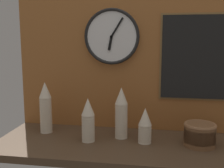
{
  "coord_description": "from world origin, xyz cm",
  "views": [
    {
      "loc": [
        9.99,
        -148.43,
        57.53
      ],
      "look_at": [
        -15.66,
        4.0,
        32.08
      ],
      "focal_mm": 45.0,
      "sensor_mm": 36.0,
      "label": 1
    }
  ],
  "objects": [
    {
      "name": "bowl_stack_right",
      "position": [
        32.58,
        1.64,
        6.59
      ],
      "size": [
        17.2,
        17.2,
        12.4
      ],
      "color": "brown",
      "rests_on": "ground_plane"
    },
    {
      "name": "wall_tiled_back",
      "position": [
        0.0,
        26.5,
        52.5
      ],
      "size": [
        160.0,
        3.0,
        105.0
      ],
      "color": "#A3602D",
      "rests_on": "ground_plane"
    },
    {
      "name": "cup_stack_center_left",
      "position": [
        -28.32,
        -1.42,
        12.34
      ],
      "size": [
        7.48,
        7.48,
        24.68
      ],
      "color": "beige",
      "rests_on": "ground_plane"
    },
    {
      "name": "cup_stack_far_left",
      "position": [
        -57.67,
        9.08,
        15.66
      ],
      "size": [
        7.48,
        7.48,
        31.32
      ],
      "color": "beige",
      "rests_on": "ground_plane"
    },
    {
      "name": "cup_stack_center",
      "position": [
        -10.76,
        7.23,
        14.83
      ],
      "size": [
        7.48,
        7.48,
        29.66
      ],
      "color": "beige",
      "rests_on": "ground_plane"
    },
    {
      "name": "menu_board",
      "position": [
        32.11,
        24.35,
        46.12
      ],
      "size": [
        43.72,
        1.32,
        51.96
      ],
      "color": "olive"
    },
    {
      "name": "wall_clock",
      "position": [
        -19.13,
        23.46,
        58.34
      ],
      "size": [
        34.39,
        2.7,
        34.39
      ],
      "color": "white"
    },
    {
      "name": "ground_plane",
      "position": [
        0.0,
        0.0,
        -2.0
      ],
      "size": [
        160.0,
        56.0,
        4.0
      ],
      "primitive_type": "cube",
      "color": "#4C3826"
    },
    {
      "name": "cup_stack_center_right",
      "position": [
        3.23,
        1.37,
        9.85
      ],
      "size": [
        7.48,
        7.48,
        19.71
      ],
      "color": "beige",
      "rests_on": "ground_plane"
    }
  ]
}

